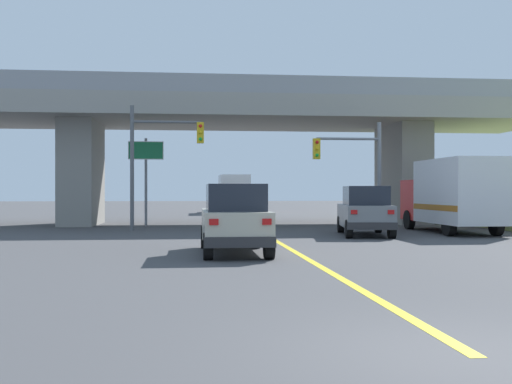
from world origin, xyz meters
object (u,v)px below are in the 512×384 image
object	(u,v)px
traffic_signal_nearside	(356,162)
semi_truck_distant	(233,193)
suv_lead	(235,219)
highway_sign	(146,161)
traffic_signal_farside	(156,152)
suv_crossing	(365,211)
box_truck	(453,195)

from	to	relation	value
traffic_signal_nearside	semi_truck_distant	distance (m)	24.06
suv_lead	highway_sign	bearing A→B (deg)	103.49
semi_truck_distant	highway_sign	bearing A→B (deg)	-106.74
traffic_signal_farside	highway_sign	bearing A→B (deg)	100.80
suv_crossing	highway_sign	size ratio (longest dim) A/B	1.05
suv_crossing	semi_truck_distant	xyz separation A→B (m)	(-3.54, 27.30, 0.63)
traffic_signal_farside	suv_crossing	bearing A→B (deg)	-24.21
suv_crossing	semi_truck_distant	size ratio (longest dim) A/B	0.65
suv_crossing	traffic_signal_farside	bearing A→B (deg)	164.01
suv_lead	semi_truck_distant	world-z (taller)	semi_truck_distant
box_truck	highway_sign	world-z (taller)	highway_sign
box_truck	traffic_signal_nearside	xyz separation A→B (m)	(-3.69, 2.48, 1.51)
semi_truck_distant	suv_crossing	bearing A→B (deg)	-82.62
suv_lead	traffic_signal_farside	bearing A→B (deg)	104.44
box_truck	semi_truck_distant	xyz separation A→B (m)	(-7.81, 26.13, -0.02)
traffic_signal_nearside	semi_truck_distant	xyz separation A→B (m)	(-4.12, 23.65, -1.53)
suv_lead	box_truck	bearing A→B (deg)	38.92
suv_lead	traffic_signal_farside	xyz separation A→B (m)	(-2.81, 10.90, 2.61)
suv_lead	traffic_signal_nearside	bearing A→B (deg)	58.86
traffic_signal_nearside	highway_sign	distance (m)	10.81
suv_lead	highway_sign	distance (m)	15.40
suv_crossing	semi_truck_distant	bearing A→B (deg)	105.60
suv_crossing	traffic_signal_farside	xyz separation A→B (m)	(-8.66, 3.89, 2.61)
suv_lead	traffic_signal_nearside	world-z (taller)	traffic_signal_nearside
traffic_signal_farside	highway_sign	distance (m)	3.98
traffic_signal_nearside	traffic_signal_farside	world-z (taller)	traffic_signal_farside
suv_lead	semi_truck_distant	xyz separation A→B (m)	(2.32, 34.31, 0.63)
suv_crossing	highway_sign	world-z (taller)	highway_sign
traffic_signal_farside	semi_truck_distant	world-z (taller)	traffic_signal_farside
traffic_signal_nearside	traffic_signal_farside	size ratio (longest dim) A/B	0.88
highway_sign	box_truck	bearing A→B (deg)	-25.82
suv_crossing	traffic_signal_nearside	xyz separation A→B (m)	(0.58, 3.65, 2.15)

